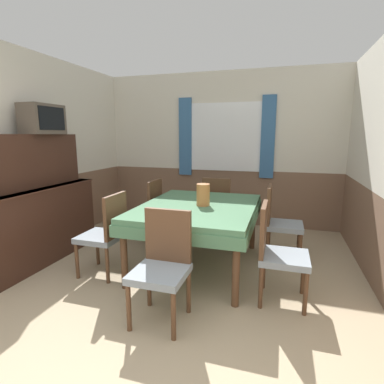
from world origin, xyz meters
The scene contains 12 objects.
wall_back centered at (0.01, 4.21, 1.31)m, with size 4.44×0.10×2.60m.
wall_left centered at (-2.04, 2.09, 1.30)m, with size 0.05×4.59×2.60m.
dining_table centered at (0.15, 2.33, 0.65)m, with size 1.33×1.68×0.75m.
chair_left_far centered at (-0.76, 2.85, 0.50)m, with size 0.44×0.44×0.93m.
chair_left_near centered at (-0.76, 1.80, 0.50)m, with size 0.44×0.44×0.93m.
chair_right_near centered at (1.06, 1.80, 0.50)m, with size 0.44×0.44×0.93m.
chair_right_far centered at (1.06, 2.85, 0.50)m, with size 0.44×0.44×0.93m.
chair_head_window centered at (0.15, 3.42, 0.50)m, with size 0.44×0.44×0.93m.
chair_head_near centered at (0.15, 1.24, 0.50)m, with size 0.44×0.44×0.93m.
sideboard centered at (-1.79, 1.91, 0.66)m, with size 0.46×1.62×1.56m.
tv centered at (-1.76, 2.10, 1.74)m, with size 0.29×0.51×0.36m.
vase centered at (0.21, 2.32, 0.87)m, with size 0.15×0.15×0.25m.
Camera 1 is at (1.08, -0.95, 1.56)m, focal length 28.00 mm.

